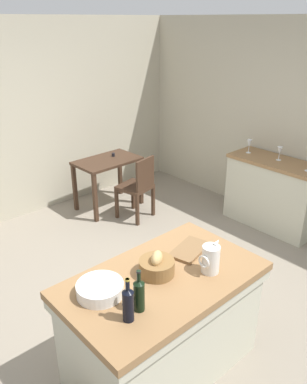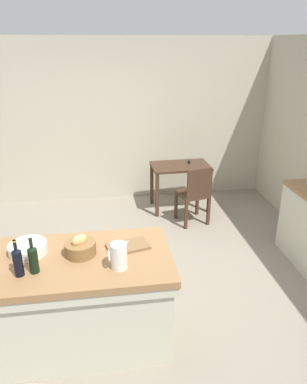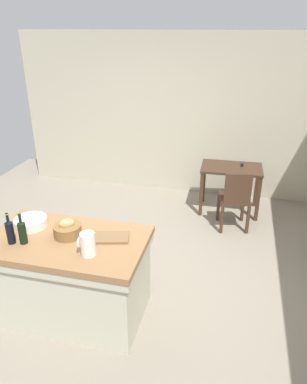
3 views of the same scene
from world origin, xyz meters
The scene contains 11 objects.
ground_plane centered at (0.00, 0.00, 0.00)m, with size 6.76×6.76×0.00m, color gray.
wall_back centered at (0.00, 2.60, 1.30)m, with size 5.32×0.12×2.60m, color #B2AA93.
island_table centered at (-0.41, -0.69, 0.47)m, with size 1.47×0.87×0.87m.
writing_desk centered at (0.99, 1.94, 0.61)m, with size 0.92×0.59×0.78m.
wooden_chair centered at (1.08, 1.38, 0.48)m, with size 0.48×0.48×0.89m.
pitcher centered at (-0.12, -0.87, 0.97)m, with size 0.17×0.13×0.25m.
wash_bowl centered at (-0.86, -0.55, 0.91)m, with size 0.32×0.32×0.08m, color silver.
bread_basket centered at (-0.43, -0.63, 0.93)m, with size 0.26×0.26×0.18m.
cutting_board centered at (-0.03, -0.58, 0.88)m, with size 0.35×0.20×0.02m, color brown.
wine_bottle_dark centered at (-0.76, -0.84, 0.99)m, with size 0.07×0.07×0.30m.
wine_bottle_amber centered at (-0.87, -0.86, 0.99)m, with size 0.07×0.07×0.30m.
Camera 3 is at (1.04, -3.28, 2.67)m, focal length 33.90 mm.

